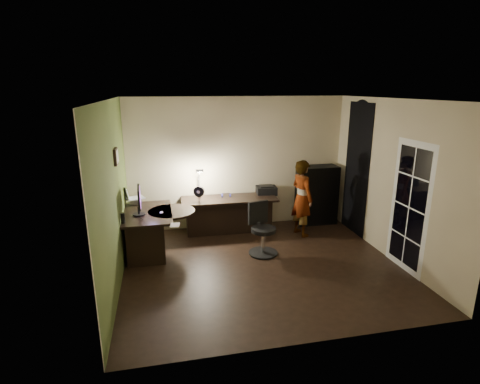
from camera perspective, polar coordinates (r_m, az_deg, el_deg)
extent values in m
cube|color=black|center=(6.37, 3.35, -11.20)|extent=(4.50, 4.00, 0.01)
cube|color=silver|center=(5.68, 3.79, 13.96)|extent=(4.50, 4.00, 0.01)
cube|color=#C4B691|center=(7.78, -0.38, 4.41)|extent=(4.50, 0.01, 2.70)
cube|color=#C4B691|center=(4.08, 11.10, -6.54)|extent=(4.50, 0.01, 2.70)
cube|color=#C4B691|center=(5.72, -18.77, -0.60)|extent=(0.01, 4.00, 2.70)
cube|color=#C4B691|center=(6.83, 22.13, 1.63)|extent=(0.01, 4.00, 2.70)
cube|color=#4D6029|center=(5.72, -18.62, -0.59)|extent=(0.00, 4.00, 2.70)
cube|color=black|center=(7.78, 17.36, 3.31)|extent=(0.01, 0.90, 2.60)
cube|color=white|center=(6.46, 24.39, -2.15)|extent=(0.02, 0.92, 2.10)
cube|color=black|center=(6.05, -18.40, 5.15)|extent=(0.04, 0.30, 0.25)
cube|color=black|center=(6.85, -13.70, -6.06)|extent=(0.84, 1.35, 0.77)
cube|color=black|center=(7.64, -1.64, -3.52)|extent=(1.93, 0.71, 0.72)
cube|color=black|center=(8.23, 11.58, -0.43)|extent=(0.84, 0.42, 1.27)
cube|color=silver|center=(7.23, -15.71, -1.31)|extent=(0.26, 0.23, 0.10)
cube|color=silver|center=(7.18, -15.81, -0.01)|extent=(0.46, 0.44, 0.25)
cube|color=black|center=(6.54, -15.24, -1.90)|extent=(0.13, 0.53, 0.35)
ellipsoid|color=silver|center=(6.56, -11.88, -3.07)|extent=(0.06, 0.09, 0.03)
cube|color=black|center=(7.07, -11.13, -1.76)|extent=(0.08, 0.14, 0.01)
cube|color=black|center=(6.39, -14.87, -3.89)|extent=(0.07, 0.13, 0.01)
cylinder|color=black|center=(6.24, -17.41, -3.82)|extent=(0.07, 0.07, 0.17)
cube|color=silver|center=(5.97, -9.89, -4.99)|extent=(0.16, 0.21, 0.01)
cube|color=black|center=(7.31, -6.27, -0.34)|extent=(0.24, 0.19, 0.33)
cube|color=#2F2EA0|center=(7.63, -2.14, -0.45)|extent=(0.22, 0.12, 0.10)
cube|color=black|center=(7.85, 4.04, 0.32)|extent=(0.44, 0.36, 0.18)
cube|color=black|center=(7.56, -6.30, 1.57)|extent=(0.23, 0.34, 0.68)
cube|color=black|center=(6.61, 3.61, -5.73)|extent=(0.63, 0.63, 0.93)
imported|color=#D8A88C|center=(7.47, 9.42, -0.92)|extent=(0.51, 0.63, 1.53)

